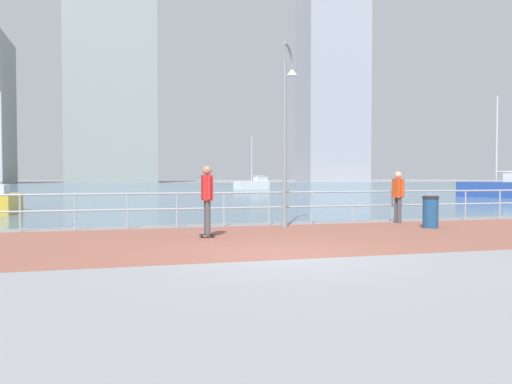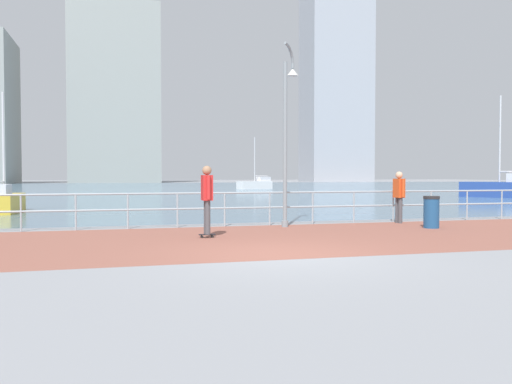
{
  "view_description": "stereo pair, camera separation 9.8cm",
  "coord_description": "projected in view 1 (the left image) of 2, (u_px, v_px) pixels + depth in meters",
  "views": [
    {
      "loc": [
        -3.16,
        -9.39,
        1.54
      ],
      "look_at": [
        0.36,
        3.38,
        1.1
      ],
      "focal_mm": 36.23,
      "sensor_mm": 36.0,
      "label": 1
    },
    {
      "loc": [
        -3.06,
        -9.41,
        1.54
      ],
      "look_at": [
        0.36,
        3.38,
        1.1
      ],
      "focal_mm": 36.23,
      "sensor_mm": 36.0,
      "label": 2
    }
  ],
  "objects": [
    {
      "name": "ground",
      "position": [
        149.0,
        191.0,
        48.48
      ],
      "size": [
        220.0,
        220.0,
        0.0
      ],
      "primitive_type": "plane",
      "color": "gray"
    },
    {
      "name": "brick_paving",
      "position": [
        251.0,
        239.0,
        12.38
      ],
      "size": [
        28.0,
        6.2,
        0.01
      ],
      "primitive_type": "cube",
      "color": "#935647",
      "rests_on": "ground"
    },
    {
      "name": "harbor_water",
      "position": [
        143.0,
        188.0,
        58.72
      ],
      "size": [
        180.0,
        88.0,
        0.0
      ],
      "primitive_type": "cube",
      "color": "slate",
      "rests_on": "ground"
    },
    {
      "name": "waterfront_railing",
      "position": [
        224.0,
        203.0,
        15.34
      ],
      "size": [
        25.25,
        0.06,
        1.03
      ],
      "color": "#9EADB7",
      "rests_on": "ground"
    },
    {
      "name": "lamppost",
      "position": [
        287.0,
        125.0,
        15.28
      ],
      "size": [
        0.64,
        0.68,
        5.44
      ],
      "color": "gray",
      "rests_on": "ground"
    },
    {
      "name": "skateboarder",
      "position": [
        207.0,
        194.0,
        12.59
      ],
      "size": [
        0.4,
        0.55,
        1.76
      ],
      "color": "black",
      "rests_on": "ground"
    },
    {
      "name": "bystander",
      "position": [
        398.0,
        193.0,
        16.49
      ],
      "size": [
        0.26,
        0.56,
        1.65
      ],
      "color": "#4C4C51",
      "rests_on": "ground"
    },
    {
      "name": "trash_bin",
      "position": [
        430.0,
        212.0,
        14.95
      ],
      "size": [
        0.46,
        0.46,
        0.93
      ],
      "color": "navy",
      "rests_on": "ground"
    },
    {
      "name": "sailboat_gray",
      "position": [
        253.0,
        184.0,
        56.34
      ],
      "size": [
        4.2,
        2.7,
        5.66
      ],
      "color": "white",
      "rests_on": "ground"
    },
    {
      "name": "sailboat_white",
      "position": [
        499.0,
        188.0,
        35.35
      ],
      "size": [
        3.93,
        5.0,
        6.95
      ],
      "color": "#284799",
      "rests_on": "ground"
    },
    {
      "name": "sailboat_red",
      "position": [
        1.0,
        201.0,
        20.94
      ],
      "size": [
        1.11,
        3.51,
        4.92
      ],
      "color": "gold",
      "rests_on": "ground"
    },
    {
      "name": "tower_glass",
      "position": [
        333.0,
        81.0,
        122.92
      ],
      "size": [
        15.15,
        10.45,
        49.47
      ],
      "color": "#A3A8B2",
      "rests_on": "ground"
    },
    {
      "name": "tower_steel",
      "position": [
        111.0,
        95.0,
        104.34
      ],
      "size": [
        17.4,
        14.12,
        37.11
      ],
      "color": "#939993",
      "rests_on": "ground"
    }
  ]
}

